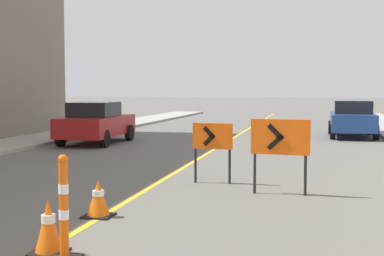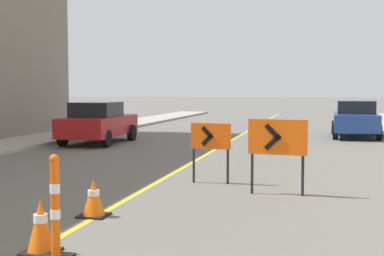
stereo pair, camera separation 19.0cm
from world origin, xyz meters
The scene contains 9 objects.
lane_stripe centered at (0.00, 25.70, 0.00)m, with size 0.12×51.40×0.01m.
sidewalk_left centered at (-7.41, 25.70, 0.07)m, with size 2.46×51.40×0.13m.
traffic_cone_fifth centered at (0.11, 11.26, 0.34)m, with size 0.42×0.42×0.70m.
traffic_cone_farthest centered at (-0.05, 13.23, 0.30)m, with size 0.46×0.46×0.61m.
delineator_post_rear centered at (0.42, 11.07, 0.56)m, with size 0.35×0.35×1.29m.
arrow_barricade_primary centered at (1.18, 16.71, 0.96)m, with size 0.90×0.14×1.33m.
arrow_barricade_secondary centered at (2.70, 15.75, 1.07)m, with size 1.16×0.17×1.48m.
parked_car_curb_near centered at (-4.80, 24.34, 0.80)m, with size 1.98×4.37×1.59m.
parked_car_curb_mid centered at (4.98, 29.40, 0.80)m, with size 1.94×4.33×1.59m.
Camera 2 is at (3.52, 5.27, 2.06)m, focal length 50.00 mm.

